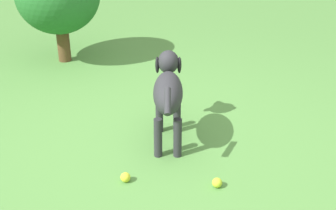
% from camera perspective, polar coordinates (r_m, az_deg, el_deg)
% --- Properties ---
extents(ground, '(14.00, 14.00, 0.00)m').
position_cam_1_polar(ground, '(3.18, -2.59, -6.02)').
color(ground, '#548C42').
extents(dog, '(0.92, 0.23, 0.62)m').
position_cam_1_polar(dog, '(3.12, 0.01, 1.93)').
color(dog, '#2D2D33').
rests_on(dog, ground).
extents(tennis_ball_0, '(0.07, 0.07, 0.07)m').
position_cam_1_polar(tennis_ball_0, '(2.81, 6.55, -10.23)').
color(tennis_ball_0, '#C3DC33').
rests_on(tennis_ball_0, ground).
extents(tennis_ball_1, '(0.07, 0.07, 0.07)m').
position_cam_1_polar(tennis_ball_1, '(2.85, -5.69, -9.55)').
color(tennis_ball_1, yellow).
rests_on(tennis_ball_1, ground).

